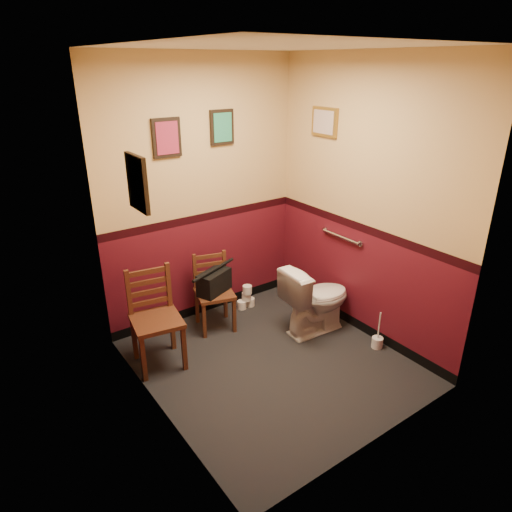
# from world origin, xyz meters

# --- Properties ---
(floor) EXTENTS (2.20, 2.40, 0.00)m
(floor) POSITION_xyz_m (0.00, 0.00, 0.00)
(floor) COLOR black
(floor) RESTS_ON ground
(ceiling) EXTENTS (2.20, 2.40, 0.00)m
(ceiling) POSITION_xyz_m (0.00, 0.00, 2.70)
(ceiling) COLOR silver
(ceiling) RESTS_ON ground
(wall_back) EXTENTS (2.20, 0.00, 2.70)m
(wall_back) POSITION_xyz_m (0.00, 1.20, 1.35)
(wall_back) COLOR #500E1A
(wall_back) RESTS_ON ground
(wall_front) EXTENTS (2.20, 0.00, 2.70)m
(wall_front) POSITION_xyz_m (0.00, -1.20, 1.35)
(wall_front) COLOR #500E1A
(wall_front) RESTS_ON ground
(wall_left) EXTENTS (0.00, 2.40, 2.70)m
(wall_left) POSITION_xyz_m (-1.10, 0.00, 1.35)
(wall_left) COLOR #500E1A
(wall_left) RESTS_ON ground
(wall_right) EXTENTS (0.00, 2.40, 2.70)m
(wall_right) POSITION_xyz_m (1.10, 0.00, 1.35)
(wall_right) COLOR #500E1A
(wall_right) RESTS_ON ground
(grab_bar) EXTENTS (0.05, 0.56, 0.06)m
(grab_bar) POSITION_xyz_m (1.07, 0.25, 0.95)
(grab_bar) COLOR silver
(grab_bar) RESTS_ON wall_right
(framed_print_back_a) EXTENTS (0.28, 0.04, 0.36)m
(framed_print_back_a) POSITION_xyz_m (-0.35, 1.18, 1.95)
(framed_print_back_a) COLOR black
(framed_print_back_a) RESTS_ON wall_back
(framed_print_back_b) EXTENTS (0.26, 0.04, 0.34)m
(framed_print_back_b) POSITION_xyz_m (0.25, 1.18, 2.00)
(framed_print_back_b) COLOR black
(framed_print_back_b) RESTS_ON wall_back
(framed_print_left) EXTENTS (0.04, 0.30, 0.38)m
(framed_print_left) POSITION_xyz_m (-1.08, 0.10, 1.85)
(framed_print_left) COLOR black
(framed_print_left) RESTS_ON wall_left
(framed_print_right) EXTENTS (0.04, 0.34, 0.28)m
(framed_print_right) POSITION_xyz_m (1.08, 0.60, 2.05)
(framed_print_right) COLOR olive
(framed_print_right) RESTS_ON wall_right
(toilet) EXTENTS (0.76, 0.46, 0.72)m
(toilet) POSITION_xyz_m (0.72, 0.20, 0.36)
(toilet) COLOR white
(toilet) RESTS_ON floor
(toilet_brush) EXTENTS (0.11, 0.11, 0.39)m
(toilet_brush) POSITION_xyz_m (1.00, -0.40, 0.06)
(toilet_brush) COLOR silver
(toilet_brush) RESTS_ON floor
(chair_left) EXTENTS (0.49, 0.49, 0.92)m
(chair_left) POSITION_xyz_m (-0.84, 0.64, 0.46)
(chair_left) COLOR #5A2E1B
(chair_left) RESTS_ON floor
(chair_right) EXTENTS (0.46, 0.46, 0.79)m
(chair_right) POSITION_xyz_m (-0.09, 0.88, 0.40)
(chair_right) COLOR #5A2E1B
(chair_right) RESTS_ON floor
(handbag) EXTENTS (0.41, 0.31, 0.27)m
(handbag) POSITION_xyz_m (-0.10, 0.85, 0.53)
(handbag) COLOR black
(handbag) RESTS_ON chair_right
(tp_stack) EXTENTS (0.22, 0.13, 0.28)m
(tp_stack) POSITION_xyz_m (0.40, 1.00, 0.12)
(tp_stack) COLOR silver
(tp_stack) RESTS_ON floor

